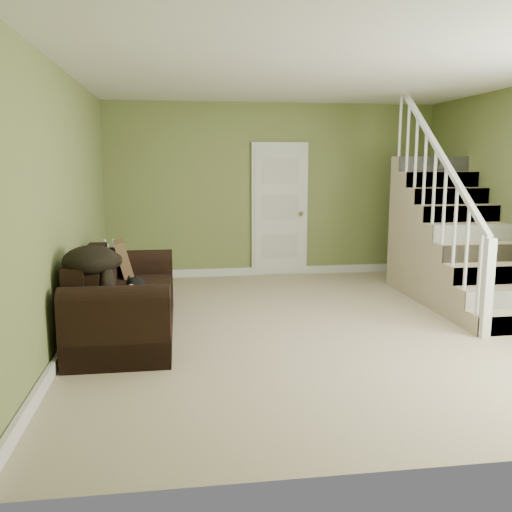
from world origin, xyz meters
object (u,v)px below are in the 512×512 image
object	(u,v)px
sofa	(122,304)
banana	(145,294)
side_table	(114,280)
cat	(135,286)

from	to	relation	value
sofa	banana	distance (m)	0.41
side_table	banana	world-z (taller)	side_table
cat	banana	world-z (taller)	cat
sofa	cat	bearing A→B (deg)	-47.35
sofa	cat	distance (m)	0.32
cat	sofa	bearing A→B (deg)	138.57
sofa	side_table	bearing A→B (deg)	99.71
sofa	cat	xyz separation A→B (m)	(0.16, -0.17, 0.22)
sofa	banana	bearing A→B (deg)	-48.45
cat	banana	bearing A→B (deg)	-44.29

